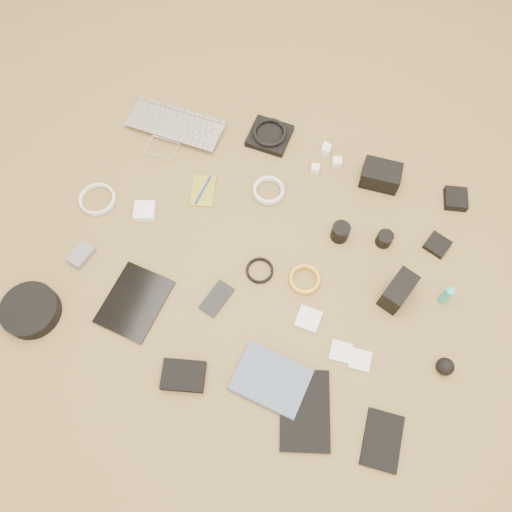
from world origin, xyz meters
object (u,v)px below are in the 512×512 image
(laptop, at_px, (170,136))
(tablet, at_px, (135,302))
(phone, at_px, (217,298))
(dslr_camera, at_px, (381,175))
(paperback, at_px, (260,405))
(headphone_case, at_px, (31,310))

(laptop, relative_size, tablet, 1.58)
(laptop, distance_m, phone, 0.68)
(dslr_camera, distance_m, paperback, 0.92)
(laptop, relative_size, dslr_camera, 2.71)
(dslr_camera, distance_m, headphone_case, 1.29)
(dslr_camera, relative_size, tablet, 0.58)
(laptop, height_order, dslr_camera, dslr_camera)
(laptop, height_order, phone, laptop)
(dslr_camera, xyz_separation_m, paperback, (-0.16, -0.90, -0.03))
(laptop, distance_m, dslr_camera, 0.81)
(paperback, bearing_deg, phone, 47.53)
(dslr_camera, bearing_deg, paperback, -103.09)
(phone, distance_m, headphone_case, 0.60)
(phone, xyz_separation_m, paperback, (0.24, -0.28, 0.01))
(laptop, xyz_separation_m, paperback, (0.65, -0.83, -0.00))
(dslr_camera, bearing_deg, laptop, -178.13)
(paperback, bearing_deg, tablet, 76.35)
(dslr_camera, relative_size, paperback, 0.62)
(phone, bearing_deg, tablet, -143.60)
(tablet, xyz_separation_m, phone, (0.25, 0.10, -0.00))
(tablet, relative_size, phone, 1.96)
(dslr_camera, distance_m, tablet, 0.98)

